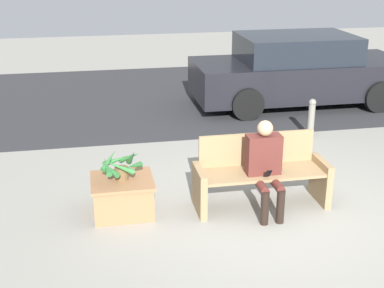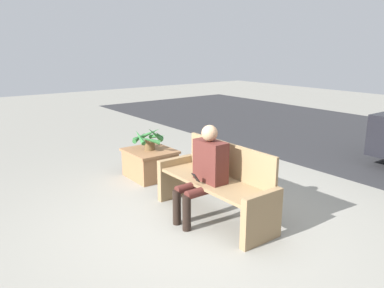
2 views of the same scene
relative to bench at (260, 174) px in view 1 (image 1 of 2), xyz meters
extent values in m
plane|color=gray|center=(0.10, -0.32, -0.44)|extent=(30.00, 30.00, 0.00)
cube|color=#2D2D30|center=(0.10, 5.64, -0.44)|extent=(20.00, 6.00, 0.01)
cube|color=#8C704C|center=(-0.84, -0.06, -0.14)|extent=(0.09, 0.58, 0.60)
cube|color=#8C704C|center=(0.84, -0.06, -0.14)|extent=(0.09, 0.58, 0.60)
cube|color=#8C704C|center=(0.00, -0.06, 0.04)|extent=(1.59, 0.53, 0.04)
cube|color=#8C704C|center=(0.00, 0.21, 0.28)|extent=(1.59, 0.04, 0.44)
cube|color=#51231E|center=(-0.01, -0.10, 0.32)|extent=(0.45, 0.22, 0.52)
sphere|color=tan|center=(-0.01, -0.12, 0.68)|extent=(0.20, 0.20, 0.20)
cylinder|color=#51231E|center=(-0.11, -0.33, 0.00)|extent=(0.11, 0.45, 0.11)
cylinder|color=#51231E|center=(0.09, -0.33, 0.00)|extent=(0.11, 0.45, 0.11)
cylinder|color=black|center=(-0.11, -0.55, -0.22)|extent=(0.10, 0.10, 0.44)
cylinder|color=black|center=(0.09, -0.55, -0.22)|extent=(0.10, 0.10, 0.44)
cube|color=black|center=(-0.01, -0.33, 0.15)|extent=(0.07, 0.09, 0.12)
cube|color=#936642|center=(-1.83, 0.09, -0.21)|extent=(0.75, 0.68, 0.48)
cube|color=#936642|center=(-1.83, 0.09, 0.01)|extent=(0.80, 0.73, 0.04)
cylinder|color=brown|center=(-1.83, 0.09, 0.12)|extent=(0.17, 0.17, 0.17)
cone|color=#2D6B33|center=(-1.69, 0.12, 0.32)|extent=(0.14, 0.34, 0.30)
cone|color=#2D6B33|center=(-1.71, 0.20, 0.29)|extent=(0.31, 0.31, 0.24)
cone|color=#2D6B33|center=(-1.86, 0.27, 0.24)|extent=(0.39, 0.15, 0.15)
cone|color=#2D6B33|center=(-1.97, 0.18, 0.28)|extent=(0.26, 0.35, 0.22)
cone|color=#2D6B33|center=(-2.01, 0.07, 0.24)|extent=(0.12, 0.38, 0.15)
cone|color=#2D6B33|center=(-1.98, -0.01, 0.23)|extent=(0.26, 0.36, 0.14)
cone|color=#2D6B33|center=(-1.85, -0.08, 0.28)|extent=(0.38, 0.12, 0.22)
cone|color=#2D6B33|center=(-1.68, -0.01, 0.25)|extent=(0.27, 0.36, 0.17)
cube|color=black|center=(2.30, 4.47, 0.14)|extent=(4.58, 1.80, 0.75)
cube|color=black|center=(2.19, 4.47, 0.79)|extent=(2.38, 1.66, 0.55)
cylinder|color=black|center=(3.72, 3.57, -0.12)|extent=(0.65, 0.18, 0.65)
cylinder|color=black|center=(3.72, 5.37, -0.12)|extent=(0.65, 0.18, 0.65)
cylinder|color=black|center=(0.88, 3.57, -0.12)|extent=(0.65, 0.18, 0.65)
cylinder|color=black|center=(0.88, 5.37, -0.12)|extent=(0.65, 0.18, 0.65)
cylinder|color=slate|center=(1.71, 2.35, -0.13)|extent=(0.12, 0.12, 0.63)
sphere|color=slate|center=(1.71, 2.35, 0.22)|extent=(0.13, 0.13, 0.13)
camera|label=1|loc=(-2.12, -6.22, 2.87)|focal=50.00mm
camera|label=2|loc=(3.42, -2.97, 1.69)|focal=35.00mm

